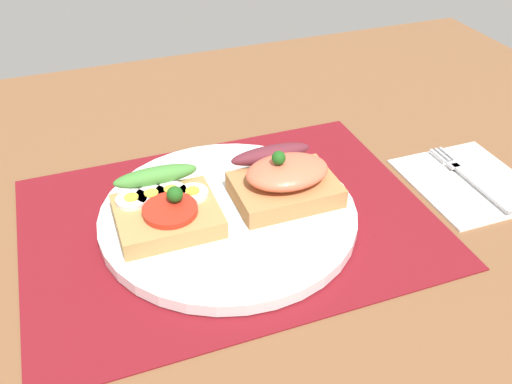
% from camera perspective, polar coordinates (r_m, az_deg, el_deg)
% --- Properties ---
extents(ground_plane, '(1.20, 0.90, 0.03)m').
position_cam_1_polar(ground_plane, '(0.59, -2.76, -4.29)').
color(ground_plane, brown).
extents(placemat, '(0.41, 0.30, 0.00)m').
position_cam_1_polar(placemat, '(0.57, -2.81, -2.96)').
color(placemat, maroon).
rests_on(placemat, ground_plane).
extents(plate, '(0.26, 0.26, 0.01)m').
position_cam_1_polar(plate, '(0.57, -2.83, -2.35)').
color(plate, white).
rests_on(plate, placemat).
extents(sandwich_egg_tomato, '(0.10, 0.10, 0.04)m').
position_cam_1_polar(sandwich_egg_tomato, '(0.55, -9.21, -1.57)').
color(sandwich_egg_tomato, '#A8854B').
rests_on(sandwich_egg_tomato, plate).
extents(sandwich_salmon, '(0.11, 0.09, 0.06)m').
position_cam_1_polar(sandwich_salmon, '(0.57, 2.90, 1.36)').
color(sandwich_salmon, '#B67C47').
rests_on(sandwich_salmon, plate).
extents(napkin, '(0.13, 0.14, 0.01)m').
position_cam_1_polar(napkin, '(0.67, 20.82, 1.05)').
color(napkin, white).
rests_on(napkin, ground_plane).
extents(fork, '(0.02, 0.13, 0.00)m').
position_cam_1_polar(fork, '(0.67, 20.76, 1.54)').
color(fork, '#B7B7BC').
rests_on(fork, napkin).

